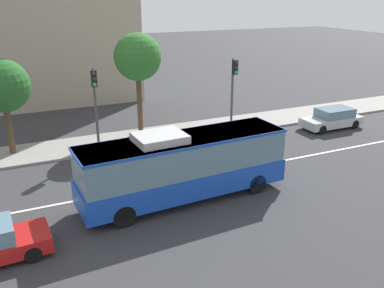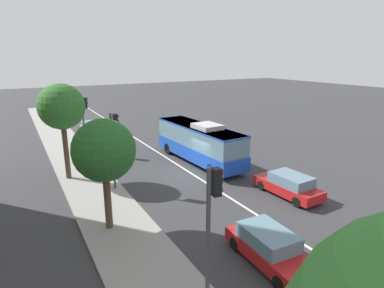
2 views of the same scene
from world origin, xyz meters
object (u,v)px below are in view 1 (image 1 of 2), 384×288
(traffic_light_near_corner, at_px, (95,96))
(street_tree_kerbside_centre, at_px, (3,86))
(transit_bus, at_px, (184,164))
(traffic_light_far_corner, at_px, (234,83))
(street_tree_kerbside_left, at_px, (138,58))
(sedan_silver, at_px, (332,118))

(traffic_light_near_corner, xyz_separation_m, street_tree_kerbside_centre, (-4.86, 1.87, 0.67))
(transit_bus, height_order, traffic_light_far_corner, traffic_light_far_corner)
(transit_bus, relative_size, street_tree_kerbside_left, 1.47)
(traffic_light_near_corner, distance_m, street_tree_kerbside_centre, 5.25)
(traffic_light_near_corner, distance_m, traffic_light_far_corner, 9.34)
(sedan_silver, bearing_deg, traffic_light_near_corner, -6.92)
(traffic_light_near_corner, relative_size, traffic_light_far_corner, 1.00)
(traffic_light_near_corner, bearing_deg, traffic_light_far_corner, 94.51)
(street_tree_kerbside_centre, bearing_deg, traffic_light_far_corner, -7.70)
(sedan_silver, xyz_separation_m, traffic_light_near_corner, (-16.54, 2.08, 2.84))
(traffic_light_near_corner, height_order, traffic_light_far_corner, same)
(transit_bus, relative_size, sedan_silver, 2.24)
(traffic_light_near_corner, relative_size, street_tree_kerbside_left, 0.75)
(traffic_light_far_corner, xyz_separation_m, street_tree_kerbside_left, (-5.85, 2.59, 1.71))
(traffic_light_far_corner, height_order, street_tree_kerbside_left, street_tree_kerbside_left)
(street_tree_kerbside_left, bearing_deg, street_tree_kerbside_centre, -175.42)
(sedan_silver, height_order, traffic_light_far_corner, traffic_light_far_corner)
(traffic_light_near_corner, bearing_deg, street_tree_kerbside_centre, -106.13)
(street_tree_kerbside_centre, bearing_deg, traffic_light_near_corner, -20.98)
(sedan_silver, height_order, traffic_light_near_corner, traffic_light_near_corner)
(sedan_silver, bearing_deg, traffic_light_far_corner, -15.44)
(transit_bus, relative_size, traffic_light_near_corner, 1.95)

